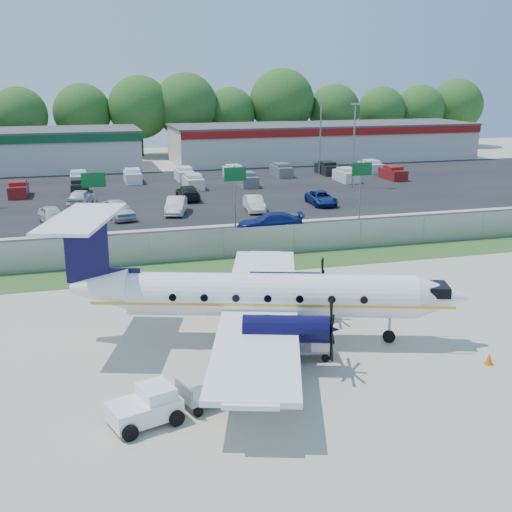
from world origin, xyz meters
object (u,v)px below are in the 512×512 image
object	(u,v)px
pushback_tug	(147,406)
baggage_cart_far	(308,347)
aircraft	(263,295)
baggage_cart_near	(208,392)

from	to	relation	value
pushback_tug	baggage_cart_far	bearing A→B (deg)	26.08
baggage_cart_far	pushback_tug	bearing A→B (deg)	-153.92
pushback_tug	baggage_cart_far	world-z (taller)	pushback_tug
aircraft	baggage_cart_near	world-z (taller)	aircraft
aircraft	pushback_tug	distance (m)	8.56
baggage_cart_far	baggage_cart_near	bearing A→B (deg)	-149.92
pushback_tug	baggage_cart_far	size ratio (longest dim) A/B	1.31
pushback_tug	baggage_cart_near	distance (m)	2.41
baggage_cart_near	baggage_cart_far	bearing A→B (deg)	30.08
aircraft	pushback_tug	xyz separation A→B (m)	(-5.96, -5.93, -1.61)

